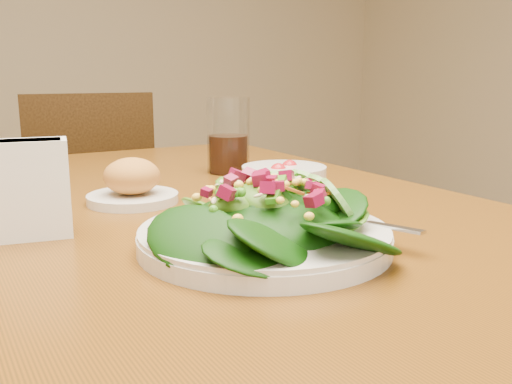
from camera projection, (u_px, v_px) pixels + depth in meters
dining_table at (198, 272)px, 0.90m from camera, size 0.90×1.40×0.75m
chair_far at (91, 217)px, 1.93m from camera, size 0.47×0.47×0.89m
salad_plate at (272, 221)px, 0.69m from camera, size 0.31×0.31×0.09m
bread_plate at (132, 185)px, 0.92m from camera, size 0.15×0.15×0.07m
tomato_bowl at (284, 177)px, 1.03m from camera, size 0.15×0.15×0.05m
drinking_glass at (228, 141)px, 1.19m from camera, size 0.09×0.09×0.16m
napkin_holder at (30, 186)px, 0.73m from camera, size 0.11×0.07×0.13m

